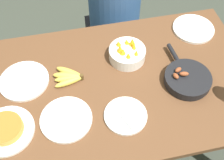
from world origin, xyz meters
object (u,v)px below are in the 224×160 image
object	(u,v)px
banana_bunch	(69,77)
empty_plate_mid_edge	(193,29)
skillet	(187,79)
empty_plate_far_left	(66,119)
empty_plate_near_front	(24,81)
person_figure	(114,29)
frittata_plate_center	(6,129)
fruit_bowl_mango	(127,53)
empty_plate_far_right	(125,116)

from	to	relation	value
banana_bunch	empty_plate_mid_edge	xyz separation A→B (m)	(0.79, 0.22, -0.01)
skillet	empty_plate_far_left	size ratio (longest dim) A/B	1.48
empty_plate_far_left	empty_plate_near_front	bearing A→B (deg)	124.70
empty_plate_near_front	person_figure	distance (m)	0.91
empty_plate_mid_edge	frittata_plate_center	bearing A→B (deg)	-157.52
banana_bunch	person_figure	world-z (taller)	person_figure
skillet	fruit_bowl_mango	bearing A→B (deg)	44.82
fruit_bowl_mango	banana_bunch	bearing A→B (deg)	-166.87
skillet	empty_plate_near_front	xyz separation A→B (m)	(-0.84, 0.18, -0.02)
skillet	empty_plate_mid_edge	size ratio (longest dim) A/B	1.48
empty_plate_near_front	frittata_plate_center	bearing A→B (deg)	-107.76
empty_plate_mid_edge	fruit_bowl_mango	size ratio (longest dim) A/B	1.24
empty_plate_mid_edge	person_figure	bearing A→B (deg)	134.73
empty_plate_far_left	person_figure	distance (m)	1.02
empty_plate_far_right	fruit_bowl_mango	size ratio (longest dim) A/B	1.04
empty_plate_mid_edge	person_figure	distance (m)	0.65
empty_plate_far_left	empty_plate_far_right	distance (m)	0.29
empty_plate_far_right	empty_plate_mid_edge	world-z (taller)	same
empty_plate_far_left	empty_plate_mid_edge	bearing A→B (deg)	28.85
skillet	empty_plate_mid_edge	distance (m)	0.41
empty_plate_far_right	banana_bunch	bearing A→B (deg)	129.89
empty_plate_near_front	empty_plate_mid_edge	bearing A→B (deg)	10.17
frittata_plate_center	empty_plate_mid_edge	xyz separation A→B (m)	(1.12, 0.46, -0.01)
skillet	frittata_plate_center	distance (m)	0.94
empty_plate_mid_edge	banana_bunch	bearing A→B (deg)	-164.71
empty_plate_far_left	fruit_bowl_mango	xyz separation A→B (m)	(0.38, 0.32, 0.03)
banana_bunch	skillet	bearing A→B (deg)	-13.96
banana_bunch	empty_plate_mid_edge	size ratio (longest dim) A/B	0.68
skillet	person_figure	distance (m)	0.87
skillet	fruit_bowl_mango	size ratio (longest dim) A/B	1.83
banana_bunch	frittata_plate_center	world-z (taller)	frittata_plate_center
empty_plate_mid_edge	person_figure	xyz separation A→B (m)	(-0.41, 0.41, -0.30)
empty_plate_far_right	empty_plate_far_left	bearing A→B (deg)	171.81
frittata_plate_center	empty_plate_far_right	bearing A→B (deg)	-4.01
frittata_plate_center	fruit_bowl_mango	bearing A→B (deg)	26.11
fruit_bowl_mango	empty_plate_far_right	bearing A→B (deg)	-104.94
skillet	empty_plate_far_left	xyz separation A→B (m)	(-0.65, -0.10, -0.02)
empty_plate_far_right	empty_plate_mid_edge	bearing A→B (deg)	42.23
frittata_plate_center	empty_plate_far_right	distance (m)	0.57
empty_plate_near_front	empty_plate_far_left	size ratio (longest dim) A/B	1.04
empty_plate_far_right	fruit_bowl_mango	distance (m)	0.38
skillet	fruit_bowl_mango	xyz separation A→B (m)	(-0.27, 0.23, 0.01)
empty_plate_mid_edge	fruit_bowl_mango	xyz separation A→B (m)	(-0.46, -0.14, 0.03)
banana_bunch	person_figure	distance (m)	0.80
skillet	fruit_bowl_mango	world-z (taller)	fruit_bowl_mango
empty_plate_far_right	person_figure	world-z (taller)	person_figure
empty_plate_mid_edge	empty_plate_far_right	bearing A→B (deg)	-137.77
empty_plate_near_front	empty_plate_far_right	distance (m)	0.57
empty_plate_far_right	empty_plate_mid_edge	xyz separation A→B (m)	(0.56, 0.50, -0.00)
empty_plate_mid_edge	skillet	bearing A→B (deg)	-117.19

